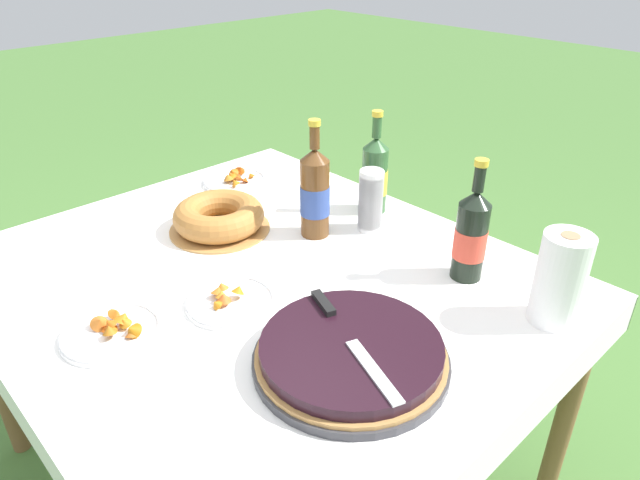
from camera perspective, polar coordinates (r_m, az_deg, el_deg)
name	(u,v)px	position (r m, az deg, el deg)	size (l,w,h in m)	color
ground_plane	(271,470)	(2.01, -4.91, -21.91)	(16.00, 16.00, 0.00)	#4C7A38
garden_table	(260,297)	(1.54, -5.98, -5.64)	(1.43, 1.23, 0.75)	brown
tablecloth	(259,279)	(1.51, -6.08, -3.91)	(1.44, 1.24, 0.10)	white
berry_tart	(351,354)	(1.20, 3.11, -11.30)	(0.41, 0.41, 0.06)	#38383D
serving_knife	(345,332)	(1.20, 2.53, -9.20)	(0.36, 0.15, 0.01)	silver
bundt_cake	(219,217)	(1.71, -10.07, 2.30)	(0.30, 0.30, 0.09)	#B78447
cup_stack	(371,201)	(1.67, 5.08, 3.93)	(0.07, 0.07, 0.19)	white
cider_bottle_green	(375,175)	(1.78, 5.48, 6.50)	(0.08, 0.08, 0.32)	#2D562D
cider_bottle_amber	(315,193)	(1.63, -0.52, 4.72)	(0.09, 0.09, 0.35)	brown
juice_bottle_red	(471,235)	(1.47, 14.86, 0.45)	(0.08, 0.08, 0.32)	black
snack_plate_near	(112,331)	(1.36, -20.06, -8.52)	(0.22, 0.22, 0.06)	white
snack_plate_left	(235,180)	(2.04, -8.51, 5.99)	(0.22, 0.22, 0.06)	white
snack_plate_right	(230,300)	(1.39, -8.98, -5.97)	(0.22, 0.22, 0.05)	white
paper_towel_roll	(560,279)	(1.38, 22.88, -3.65)	(0.11, 0.11, 0.22)	white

